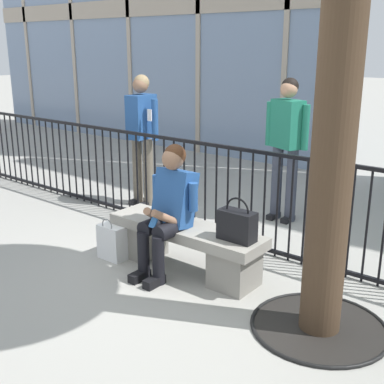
# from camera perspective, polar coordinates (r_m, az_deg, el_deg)

# --- Properties ---
(ground_plane) EXTENTS (60.00, 60.00, 0.00)m
(ground_plane) POSITION_cam_1_polar(r_m,az_deg,el_deg) (4.82, -0.75, -8.84)
(ground_plane) COLOR #9E9B93
(stone_bench) EXTENTS (1.60, 0.44, 0.45)m
(stone_bench) POSITION_cam_1_polar(r_m,az_deg,el_deg) (4.71, -0.76, -5.86)
(stone_bench) COLOR gray
(stone_bench) RESTS_ON ground
(seated_person_with_phone) EXTENTS (0.52, 0.66, 1.21)m
(seated_person_with_phone) POSITION_cam_1_polar(r_m,az_deg,el_deg) (4.55, -2.72, -1.64)
(seated_person_with_phone) COLOR black
(seated_person_with_phone) RESTS_ON ground
(handbag_on_bench) EXTENTS (0.33, 0.16, 0.38)m
(handbag_on_bench) POSITION_cam_1_polar(r_m,az_deg,el_deg) (4.27, 5.19, -3.77)
(handbag_on_bench) COLOR black
(handbag_on_bench) RESTS_ON stone_bench
(shopping_bag) EXTENTS (0.29, 0.16, 0.44)m
(shopping_bag) POSITION_cam_1_polar(r_m,az_deg,el_deg) (5.04, -9.14, -5.67)
(shopping_bag) COLOR white
(shopping_bag) RESTS_ON ground
(bystander_at_railing) EXTENTS (0.55, 0.39, 1.71)m
(bystander_at_railing) POSITION_cam_1_polar(r_m,az_deg,el_deg) (6.51, -5.79, 7.05)
(bystander_at_railing) COLOR #6B6051
(bystander_at_railing) RESTS_ON ground
(bystander_further_back) EXTENTS (0.55, 0.35, 1.71)m
(bystander_further_back) POSITION_cam_1_polar(r_m,az_deg,el_deg) (5.99, 10.78, 6.00)
(bystander_further_back) COLOR #383D4C
(bystander_further_back) RESTS_ON ground
(plaza_railing) EXTENTS (9.11, 0.04, 1.07)m
(plaza_railing) POSITION_cam_1_polar(r_m,az_deg,el_deg) (5.23, 4.78, -0.46)
(plaza_railing) COLOR black
(plaza_railing) RESTS_ON ground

